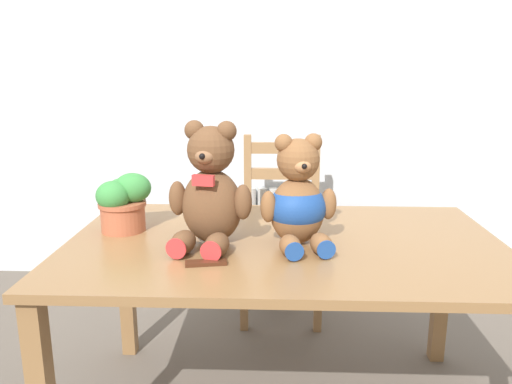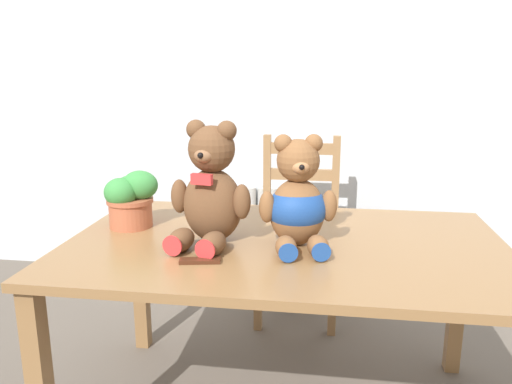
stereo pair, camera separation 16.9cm
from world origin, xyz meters
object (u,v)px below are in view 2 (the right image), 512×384
(teddy_bear_right, at_px, (298,202))
(potted_plant, at_px, (130,199))
(wooden_chair_behind, at_px, (299,228))
(teddy_bear_left, at_px, (211,191))
(chocolate_bar, at_px, (200,261))

(teddy_bear_right, xyz_separation_m, potted_plant, (-0.64, 0.12, -0.04))
(teddy_bear_right, bearing_deg, potted_plant, -22.53)
(wooden_chair_behind, bearing_deg, teddy_bear_right, 92.72)
(wooden_chair_behind, relative_size, teddy_bear_left, 2.27)
(wooden_chair_behind, distance_m, teddy_bear_right, 0.99)
(wooden_chair_behind, relative_size, teddy_bear_right, 2.52)
(teddy_bear_left, xyz_separation_m, teddy_bear_right, (0.30, 0.01, -0.03))
(teddy_bear_left, xyz_separation_m, chocolate_bar, (0.01, -0.20, -0.17))
(teddy_bear_left, bearing_deg, chocolate_bar, 103.31)
(wooden_chair_behind, relative_size, chocolate_bar, 7.50)
(wooden_chair_behind, distance_m, potted_plant, 1.05)
(teddy_bear_right, relative_size, potted_plant, 1.75)
(potted_plant, bearing_deg, teddy_bear_right, -10.60)
(potted_plant, bearing_deg, wooden_chair_behind, 53.24)
(wooden_chair_behind, relative_size, potted_plant, 4.42)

